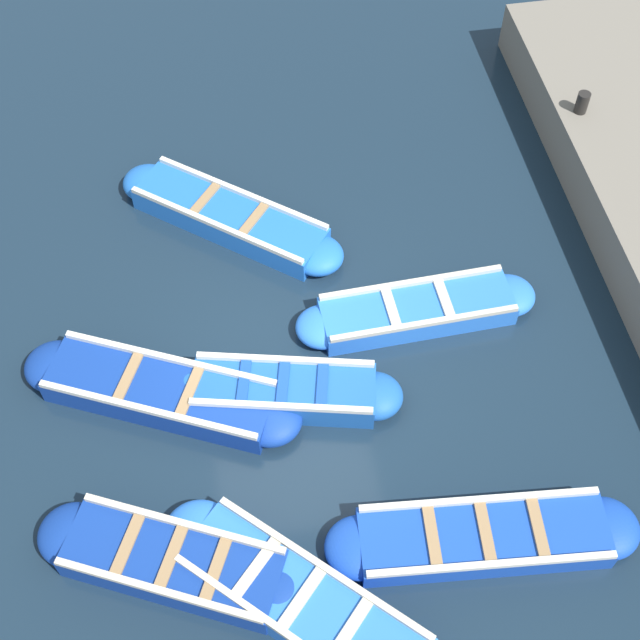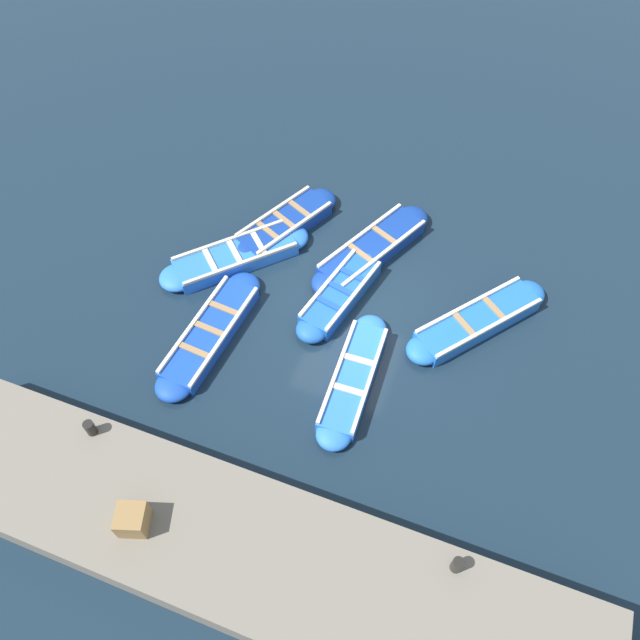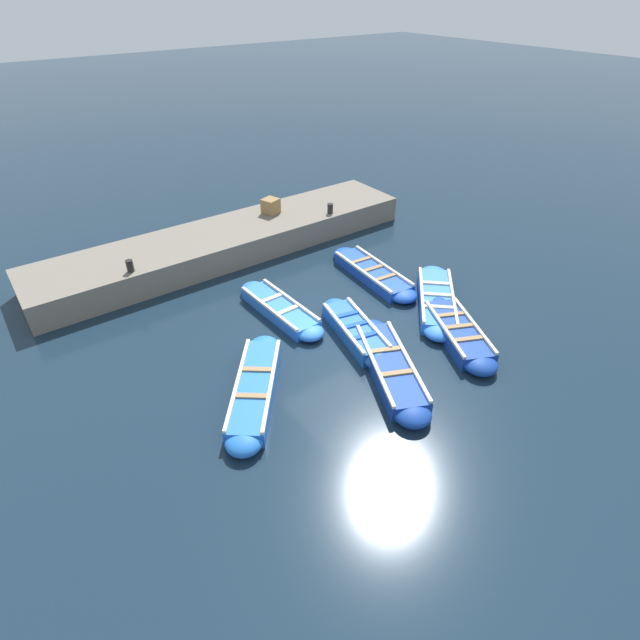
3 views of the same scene
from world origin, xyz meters
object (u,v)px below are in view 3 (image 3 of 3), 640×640
boat_mid_row (255,389)px  boat_tucked (436,300)px  boat_broadside (280,309)px  boat_end_of_row (373,273)px  bollard_mid_north (130,266)px  boat_centre (355,331)px  boat_inner_gap (390,367)px  boat_far_corner (458,332)px  bollard_north (330,208)px  wooden_crate (271,206)px

boat_mid_row → boat_tucked: boat_mid_row is taller
boat_broadside → boat_end_of_row: (0.01, -3.43, -0.00)m
boat_end_of_row → bollard_mid_north: size_ratio=11.13×
boat_tucked → boat_centre: bearing=86.1°
boat_inner_gap → boat_end_of_row: (3.69, -2.67, -0.03)m
boat_end_of_row → boat_broadside: bearing=90.2°
boat_far_corner → boat_tucked: 1.60m
bollard_north → bollard_mid_north: same height
boat_inner_gap → bollard_mid_north: bearing=27.8°
boat_far_corner → boat_inner_gap: bearing=90.0°
boat_end_of_row → boat_far_corner: bearing=175.4°
boat_centre → bollard_north: size_ratio=9.35×
boat_inner_gap → wooden_crate: 8.45m
boat_broadside → bollard_north: 5.41m
boat_inner_gap → boat_end_of_row: bearing=-35.9°
boat_inner_gap → wooden_crate: wooden_crate is taller
boat_mid_row → bollard_north: size_ratio=10.02×
boat_broadside → wooden_crate: bearing=-29.3°
boat_inner_gap → boat_mid_row: boat_inner_gap is taller
boat_far_corner → boat_end_of_row: 3.71m
boat_broadside → boat_tucked: bearing=-120.4°
boat_inner_gap → bollard_north: (6.95, -3.47, 0.84)m
boat_tucked → wooden_crate: wooden_crate is taller
boat_broadside → boat_tucked: 4.47m
bollard_north → boat_mid_row: bearing=131.6°
boat_broadside → boat_centre: size_ratio=1.08×
boat_centre → wooden_crate: 6.82m
boat_end_of_row → boat_inner_gap: bearing=144.1°
boat_inner_gap → boat_mid_row: size_ratio=1.11×
boat_tucked → bollard_north: 5.60m
bollard_mid_north → wooden_crate: (1.26, -5.45, 0.08)m
boat_broadside → bollard_mid_north: size_ratio=10.10×
boat_broadside → bollard_mid_north: bollard_mid_north is taller
bollard_north → boat_centre: bearing=149.0°
boat_centre → boat_tucked: (-0.19, -2.84, -0.02)m
bollard_mid_north → boat_inner_gap: bearing=-152.2°
boat_mid_row → boat_tucked: bearing=-88.3°
boat_far_corner → boat_end_of_row: boat_far_corner is taller
boat_end_of_row → wooden_crate: 4.70m
boat_inner_gap → boat_mid_row: 3.20m
boat_mid_row → bollard_mid_north: 5.80m
boat_inner_gap → boat_centre: bearing=-9.2°
boat_far_corner → boat_centre: bearing=52.6°
bollard_north → bollard_mid_north: size_ratio=1.00×
boat_end_of_row → bollard_north: bearing=-13.7°
boat_centre → wooden_crate: (6.59, -1.52, 0.92)m
boat_inner_gap → boat_tucked: boat_inner_gap is taller
boat_inner_gap → wooden_crate: bearing=-12.3°
boat_inner_gap → boat_centre: (1.62, -0.26, 0.01)m
boat_tucked → boat_end_of_row: boat_tucked is taller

